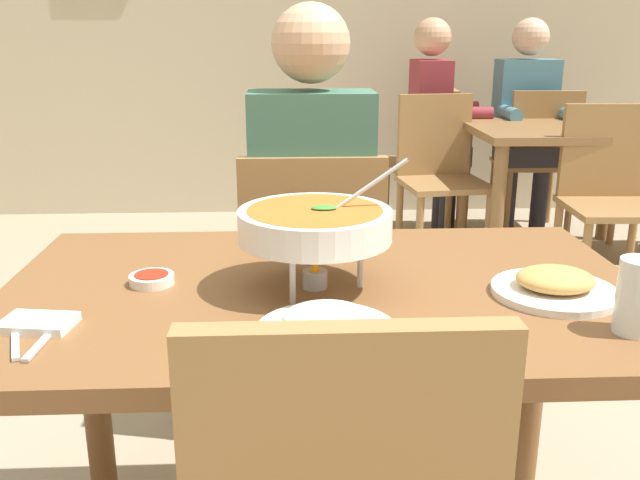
# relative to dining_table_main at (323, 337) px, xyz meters

# --- Properties ---
(dining_table_main) EXTENTS (1.29, 0.80, 0.74)m
(dining_table_main) POSITION_rel_dining_table_main_xyz_m (0.00, 0.00, 0.00)
(dining_table_main) COLOR brown
(dining_table_main) RESTS_ON ground_plane
(chair_diner_main) EXTENTS (0.44, 0.44, 0.90)m
(chair_diner_main) POSITION_rel_dining_table_main_xyz_m (-0.00, 0.69, -0.12)
(chair_diner_main) COLOR olive
(chair_diner_main) RESTS_ON ground_plane
(diner_main) EXTENTS (0.40, 0.45, 1.31)m
(diner_main) POSITION_rel_dining_table_main_xyz_m (0.00, 0.72, 0.12)
(diner_main) COLOR #2D2D38
(diner_main) RESTS_ON ground_plane
(curry_bowl) EXTENTS (0.33, 0.30, 0.26)m
(curry_bowl) POSITION_rel_dining_table_main_xyz_m (-0.02, -0.01, 0.24)
(curry_bowl) COLOR silver
(curry_bowl) RESTS_ON dining_table_main
(rice_plate) EXTENTS (0.24, 0.24, 0.06)m
(rice_plate) POSITION_rel_dining_table_main_xyz_m (-0.01, -0.24, 0.13)
(rice_plate) COLOR white
(rice_plate) RESTS_ON dining_table_main
(appetizer_plate) EXTENTS (0.24, 0.24, 0.06)m
(appetizer_plate) POSITION_rel_dining_table_main_xyz_m (0.44, -0.07, 0.13)
(appetizer_plate) COLOR white
(appetizer_plate) RESTS_ON dining_table_main
(sauce_dish) EXTENTS (0.09, 0.09, 0.02)m
(sauce_dish) POSITION_rel_dining_table_main_xyz_m (-0.35, 0.02, 0.12)
(sauce_dish) COLOR white
(sauce_dish) RESTS_ON dining_table_main
(napkin_folded) EXTENTS (0.13, 0.10, 0.02)m
(napkin_folded) POSITION_rel_dining_table_main_xyz_m (-0.50, -0.18, 0.12)
(napkin_folded) COLOR white
(napkin_folded) RESTS_ON dining_table_main
(fork_utensil) EXTENTS (0.07, 0.16, 0.01)m
(fork_utensil) POSITION_rel_dining_table_main_xyz_m (-0.52, -0.23, 0.12)
(fork_utensil) COLOR silver
(fork_utensil) RESTS_ON dining_table_main
(spoon_utensil) EXTENTS (0.02, 0.17, 0.01)m
(spoon_utensil) POSITION_rel_dining_table_main_xyz_m (-0.47, -0.23, 0.12)
(spoon_utensil) COLOR silver
(spoon_utensil) RESTS_ON dining_table_main
(drink_glass) EXTENTS (0.07, 0.07, 0.13)m
(drink_glass) POSITION_rel_dining_table_main_xyz_m (0.51, -0.25, 0.17)
(drink_glass) COLOR silver
(drink_glass) RESTS_ON dining_table_main
(dining_table_far) EXTENTS (1.00, 0.80, 0.74)m
(dining_table_far) POSITION_rel_dining_table_main_xyz_m (1.42, 2.34, -0.02)
(dining_table_far) COLOR brown
(dining_table_far) RESTS_ON ground_plane
(chair_bg_left) EXTENTS (0.48, 0.48, 0.90)m
(chair_bg_left) POSITION_rel_dining_table_main_xyz_m (0.82, 2.90, -0.12)
(chair_bg_left) COLOR olive
(chair_bg_left) RESTS_ON ground_plane
(chair_bg_middle) EXTENTS (0.46, 0.46, 0.90)m
(chair_bg_middle) POSITION_rel_dining_table_main_xyz_m (1.47, 2.81, -0.12)
(chair_bg_middle) COLOR olive
(chair_bg_middle) RESTS_ON ground_plane
(chair_bg_right) EXTENTS (0.49, 0.49, 0.90)m
(chair_bg_right) POSITION_rel_dining_table_main_xyz_m (0.77, 2.42, -0.12)
(chair_bg_right) COLOR olive
(chair_bg_right) RESTS_ON ground_plane
(chair_bg_corner) EXTENTS (0.46, 0.46, 0.90)m
(chair_bg_corner) POSITION_rel_dining_table_main_xyz_m (1.47, 1.85, -0.12)
(chair_bg_corner) COLOR olive
(chair_bg_corner) RESTS_ON ground_plane
(patron_bg_left) EXTENTS (0.45, 0.40, 1.31)m
(patron_bg_left) POSITION_rel_dining_table_main_xyz_m (0.83, 2.87, 0.12)
(patron_bg_left) COLOR #2D2D38
(patron_bg_left) RESTS_ON ground_plane
(patron_bg_middle) EXTENTS (0.40, 0.45, 1.31)m
(patron_bg_middle) POSITION_rel_dining_table_main_xyz_m (1.40, 2.88, 0.12)
(patron_bg_middle) COLOR #2D2D38
(patron_bg_middle) RESTS_ON ground_plane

